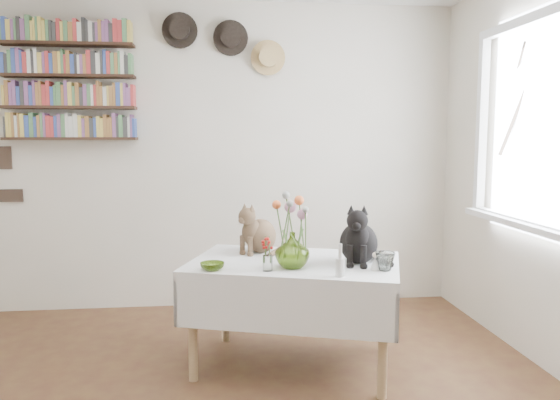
{
  "coord_description": "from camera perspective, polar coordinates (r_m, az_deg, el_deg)",
  "views": [
    {
      "loc": [
        0.04,
        -2.28,
        1.41
      ],
      "look_at": [
        0.39,
        0.83,
        1.05
      ],
      "focal_mm": 35.0,
      "sensor_mm": 36.0,
      "label": 1
    }
  ],
  "objects": [
    {
      "name": "room",
      "position": [
        2.29,
        -7.4,
        2.47
      ],
      "size": [
        4.08,
        4.58,
        2.58
      ],
      "color": "brown",
      "rests_on": "ground"
    },
    {
      "name": "window",
      "position": [
        3.64,
        25.66,
        5.69
      ],
      "size": [
        0.12,
        1.52,
        1.32
      ],
      "color": "white",
      "rests_on": "room"
    },
    {
      "name": "dining_table",
      "position": [
        3.37,
        1.52,
        -9.1
      ],
      "size": [
        1.43,
        1.14,
        0.66
      ],
      "color": "white",
      "rests_on": "room"
    },
    {
      "name": "tabby_cat",
      "position": [
        3.56,
        -2.04,
        -2.8
      ],
      "size": [
        0.36,
        0.35,
        0.33
      ],
      "primitive_type": null,
      "rotation": [
        0.0,
        0.0,
        -0.86
      ],
      "color": "brown",
      "rests_on": "dining_table"
    },
    {
      "name": "black_cat",
      "position": [
        3.29,
        8.23,
        -3.34
      ],
      "size": [
        0.33,
        0.37,
        0.37
      ],
      "primitive_type": null,
      "rotation": [
        0.0,
        0.0,
        -0.33
      ],
      "color": "black",
      "rests_on": "dining_table"
    },
    {
      "name": "flower_vase",
      "position": [
        3.14,
        1.3,
        -5.25
      ],
      "size": [
        0.26,
        0.26,
        0.21
      ],
      "primitive_type": "imported",
      "rotation": [
        0.0,
        0.0,
        -0.37
      ],
      "color": "#8CB13B",
      "rests_on": "dining_table"
    },
    {
      "name": "green_bowl",
      "position": [
        3.13,
        -7.09,
        -6.89
      ],
      "size": [
        0.18,
        0.18,
        0.04
      ],
      "primitive_type": "imported",
      "rotation": [
        0.0,
        0.0,
        -0.42
      ],
      "color": "#8CB13B",
      "rests_on": "dining_table"
    },
    {
      "name": "drinking_glass",
      "position": [
        3.14,
        10.91,
        -6.31
      ],
      "size": [
        0.16,
        0.16,
        0.1
      ],
      "primitive_type": "imported",
      "rotation": [
        0.0,
        0.0,
        -0.64
      ],
      "color": "white",
      "rests_on": "dining_table"
    },
    {
      "name": "candlestick",
      "position": [
        2.97,
        6.29,
        -6.84
      ],
      "size": [
        0.05,
        0.05,
        0.18
      ],
      "color": "white",
      "rests_on": "dining_table"
    },
    {
      "name": "berry_jar",
      "position": [
        3.07,
        -1.3,
        -5.63
      ],
      "size": [
        0.06,
        0.06,
        0.22
      ],
      "color": "white",
      "rests_on": "dining_table"
    },
    {
      "name": "porcelain_figurine",
      "position": [
        3.15,
        9.9,
        -6.43
      ],
      "size": [
        0.05,
        0.05,
        0.1
      ],
      "color": "white",
      "rests_on": "dining_table"
    },
    {
      "name": "flower_bouquet",
      "position": [
        3.11,
        1.3,
        -0.95
      ],
      "size": [
        0.17,
        0.13,
        0.39
      ],
      "color": "#4C7233",
      "rests_on": "flower_vase"
    },
    {
      "name": "bookshelf_unit",
      "position": [
        4.61,
        -21.2,
        11.52
      ],
      "size": [
        1.0,
        0.16,
        0.91
      ],
      "color": "#321F14",
      "rests_on": "room"
    },
    {
      "name": "wall_hats",
      "position": [
        4.53,
        -5.61,
        16.15
      ],
      "size": [
        0.98,
        0.09,
        0.48
      ],
      "color": "black",
      "rests_on": "room"
    },
    {
      "name": "wall_art_plaques",
      "position": [
        4.82,
        -26.73,
        2.48
      ],
      "size": [
        0.21,
        0.02,
        0.44
      ],
      "color": "#38281E",
      "rests_on": "room"
    }
  ]
}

